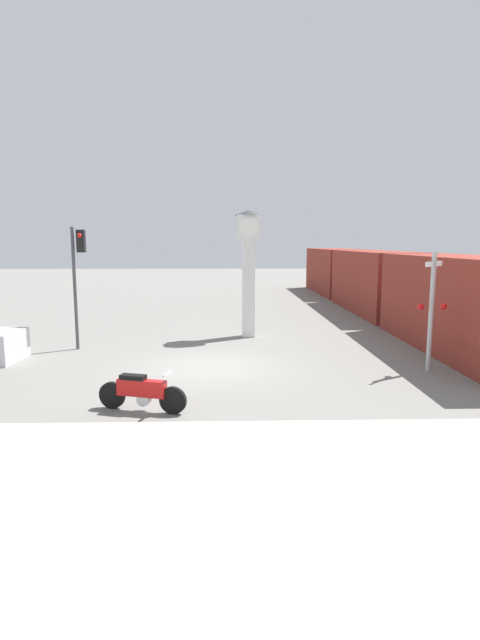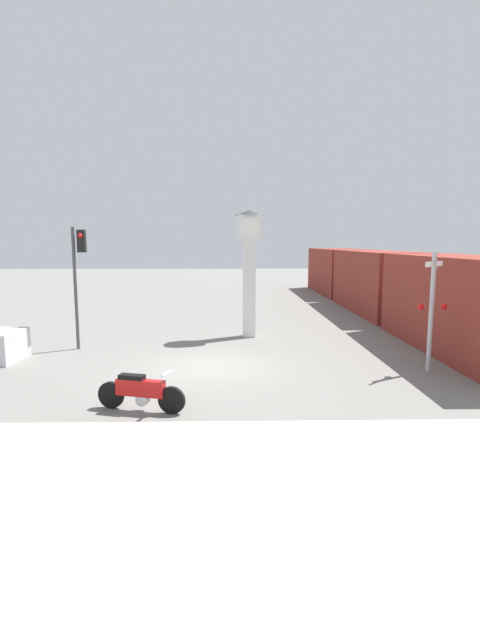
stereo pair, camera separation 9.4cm
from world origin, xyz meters
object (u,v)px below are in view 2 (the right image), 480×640
freight_train (377,282)px  railroad_crossing_signal (432,307)px  traffic_light (78,266)px  clock_tower (249,254)px  motorcycle (140,392)px

freight_train → railroad_crossing_signal: 13.40m
freight_train → railroad_crossing_signal: (-2.26, -13.21, 0.27)m
traffic_light → railroad_crossing_signal: traffic_light is taller
freight_train → traffic_light: (-13.75, -9.77, 1.34)m
clock_tower → railroad_crossing_signal: bearing=-47.8°
clock_tower → freight_train: bearing=44.7°
motorcycle → clock_tower: 10.14m
clock_tower → railroad_crossing_signal: 7.94m
traffic_light → railroad_crossing_signal: size_ratio=1.23×
freight_train → clock_tower: bearing=-135.3°
railroad_crossing_signal → clock_tower: bearing=132.2°
motorcycle → freight_train: freight_train is taller
clock_tower → freight_train: clock_tower is taller
motorcycle → railroad_crossing_signal: 8.98m
motorcycle → traffic_light: 8.11m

